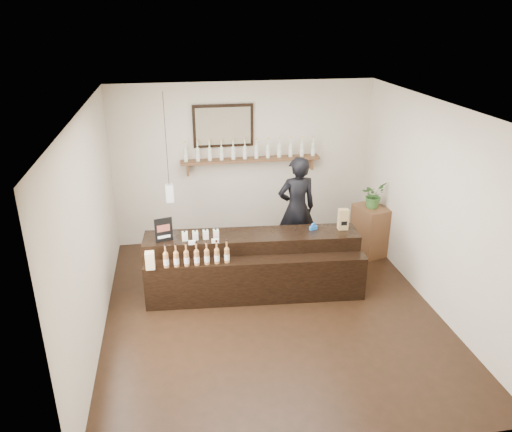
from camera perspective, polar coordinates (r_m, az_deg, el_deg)
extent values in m
plane|color=black|center=(7.08, 1.75, -10.74)|extent=(5.00, 5.00, 0.00)
plane|color=beige|center=(8.74, -1.39, 6.03)|extent=(4.50, 0.00, 4.50)
plane|color=beige|center=(4.30, 8.73, -13.02)|extent=(4.50, 0.00, 4.50)
plane|color=beige|center=(6.39, -18.31, -1.53)|extent=(0.00, 5.00, 5.00)
plane|color=beige|center=(7.19, 19.76, 0.97)|extent=(0.00, 5.00, 5.00)
plane|color=white|center=(6.02, 2.07, 12.17)|extent=(5.00, 5.00, 0.00)
cube|color=brown|center=(8.60, -0.61, 6.46)|extent=(2.40, 0.25, 0.04)
cube|color=brown|center=(8.57, -7.82, 5.35)|extent=(0.04, 0.20, 0.20)
cube|color=brown|center=(8.89, 6.29, 6.06)|extent=(0.04, 0.20, 0.20)
cube|color=black|center=(8.50, -3.78, 10.25)|extent=(1.02, 0.04, 0.72)
cube|color=#4E4332|center=(8.48, -3.76, 10.22)|extent=(0.92, 0.01, 0.62)
cube|color=white|center=(7.85, -9.84, 2.60)|extent=(0.12, 0.12, 0.28)
cylinder|color=black|center=(7.61, -10.26, 8.60)|extent=(0.01, 0.01, 1.41)
cylinder|color=silver|center=(8.47, -8.03, 6.85)|extent=(0.07, 0.07, 0.20)
cone|color=silver|center=(8.44, -8.08, 7.68)|extent=(0.07, 0.07, 0.05)
cylinder|color=silver|center=(8.42, -8.10, 8.07)|extent=(0.02, 0.02, 0.07)
cylinder|color=#F1BF46|center=(8.41, -8.11, 8.38)|extent=(0.03, 0.03, 0.02)
cylinder|color=white|center=(8.48, -8.02, 6.71)|extent=(0.07, 0.07, 0.09)
cylinder|color=silver|center=(8.48, -6.67, 6.93)|extent=(0.07, 0.07, 0.20)
cone|color=silver|center=(8.45, -6.71, 7.76)|extent=(0.07, 0.07, 0.05)
cylinder|color=silver|center=(8.43, -6.73, 8.15)|extent=(0.02, 0.02, 0.07)
cylinder|color=#F1BF46|center=(8.42, -6.74, 8.46)|extent=(0.03, 0.03, 0.02)
cylinder|color=white|center=(8.48, -6.66, 6.80)|extent=(0.07, 0.07, 0.09)
cylinder|color=silver|center=(8.49, -5.31, 7.01)|extent=(0.07, 0.07, 0.20)
cone|color=silver|center=(8.46, -5.35, 7.84)|extent=(0.07, 0.07, 0.05)
cylinder|color=silver|center=(8.44, -5.36, 8.23)|extent=(0.02, 0.02, 0.07)
cylinder|color=#F1BF46|center=(8.43, -5.37, 8.54)|extent=(0.03, 0.03, 0.02)
cylinder|color=white|center=(8.50, -5.31, 6.87)|extent=(0.07, 0.07, 0.09)
cylinder|color=silver|center=(8.51, -3.96, 7.08)|extent=(0.07, 0.07, 0.20)
cone|color=silver|center=(8.48, -3.99, 7.91)|extent=(0.07, 0.07, 0.05)
cylinder|color=silver|center=(8.46, -4.00, 8.30)|extent=(0.02, 0.02, 0.07)
cylinder|color=#F1BF46|center=(8.45, -4.01, 8.61)|extent=(0.03, 0.03, 0.02)
cylinder|color=white|center=(8.51, -3.96, 6.95)|extent=(0.07, 0.07, 0.09)
cylinder|color=silver|center=(8.53, -2.62, 7.15)|extent=(0.07, 0.07, 0.20)
cone|color=silver|center=(8.50, -2.63, 7.98)|extent=(0.07, 0.07, 0.05)
cylinder|color=silver|center=(8.48, -2.64, 8.37)|extent=(0.02, 0.02, 0.07)
cylinder|color=#F1BF46|center=(8.47, -2.64, 8.68)|extent=(0.03, 0.03, 0.02)
cylinder|color=white|center=(8.53, -2.61, 7.02)|extent=(0.07, 0.07, 0.09)
cylinder|color=silver|center=(8.56, -1.28, 7.22)|extent=(0.07, 0.07, 0.20)
cone|color=silver|center=(8.52, -1.29, 8.04)|extent=(0.07, 0.07, 0.05)
cylinder|color=silver|center=(8.51, -1.29, 8.43)|extent=(0.02, 0.02, 0.07)
cylinder|color=#F1BF46|center=(8.50, -1.29, 8.74)|extent=(0.03, 0.03, 0.02)
cylinder|color=white|center=(8.56, -1.28, 7.08)|extent=(0.07, 0.07, 0.09)
cylinder|color=silver|center=(8.59, 0.05, 7.28)|extent=(0.07, 0.07, 0.20)
cone|color=silver|center=(8.55, 0.05, 8.10)|extent=(0.07, 0.07, 0.05)
cylinder|color=silver|center=(8.54, 0.05, 8.49)|extent=(0.02, 0.02, 0.07)
cylinder|color=#F1BF46|center=(8.53, 0.05, 8.79)|extent=(0.03, 0.03, 0.02)
cylinder|color=white|center=(8.59, 0.05, 7.15)|extent=(0.07, 0.07, 0.09)
cylinder|color=silver|center=(8.62, 1.37, 7.33)|extent=(0.07, 0.07, 0.20)
cone|color=silver|center=(8.59, 1.38, 8.15)|extent=(0.07, 0.07, 0.05)
cylinder|color=silver|center=(8.57, 1.38, 8.54)|extent=(0.02, 0.02, 0.07)
cylinder|color=#F1BF46|center=(8.56, 1.39, 8.85)|extent=(0.03, 0.03, 0.02)
cylinder|color=white|center=(8.63, 1.37, 7.20)|extent=(0.07, 0.07, 0.09)
cylinder|color=silver|center=(8.66, 2.68, 7.39)|extent=(0.07, 0.07, 0.20)
cone|color=silver|center=(8.63, 2.70, 8.20)|extent=(0.07, 0.07, 0.05)
cylinder|color=silver|center=(8.61, 2.71, 8.59)|extent=(0.02, 0.02, 0.07)
cylinder|color=#F1BF46|center=(8.60, 2.71, 8.89)|extent=(0.03, 0.03, 0.02)
cylinder|color=white|center=(8.67, 2.68, 7.26)|extent=(0.07, 0.07, 0.09)
cylinder|color=silver|center=(8.70, 3.98, 7.44)|extent=(0.07, 0.07, 0.20)
cone|color=silver|center=(8.67, 4.00, 8.25)|extent=(0.07, 0.07, 0.05)
cylinder|color=silver|center=(8.66, 4.01, 8.63)|extent=(0.02, 0.02, 0.07)
cylinder|color=#F1BF46|center=(8.65, 4.02, 8.93)|extent=(0.03, 0.03, 0.02)
cylinder|color=white|center=(8.71, 3.98, 7.31)|extent=(0.07, 0.07, 0.09)
cylinder|color=silver|center=(8.75, 5.26, 7.48)|extent=(0.07, 0.07, 0.20)
cone|color=silver|center=(8.72, 5.29, 8.29)|extent=(0.07, 0.07, 0.05)
cylinder|color=silver|center=(8.71, 5.31, 8.67)|extent=(0.02, 0.02, 0.07)
cylinder|color=#F1BF46|center=(8.70, 5.32, 8.97)|extent=(0.03, 0.03, 0.02)
cylinder|color=white|center=(8.76, 5.26, 7.35)|extent=(0.07, 0.07, 0.09)
cylinder|color=silver|center=(8.81, 6.53, 7.52)|extent=(0.07, 0.07, 0.20)
cone|color=silver|center=(8.77, 6.57, 8.32)|extent=(0.07, 0.07, 0.05)
cylinder|color=silver|center=(8.76, 6.59, 8.70)|extent=(0.02, 0.02, 0.07)
cylinder|color=#F1BF46|center=(8.75, 6.60, 9.00)|extent=(0.03, 0.03, 0.02)
cylinder|color=white|center=(8.81, 6.53, 7.39)|extent=(0.07, 0.07, 0.09)
cube|color=black|center=(7.42, -0.49, -5.12)|extent=(3.15, 0.78, 0.87)
cube|color=black|center=(7.12, 0.06, -7.39)|extent=(3.12, 0.51, 0.66)
cube|color=white|center=(6.96, -7.32, -3.03)|extent=(0.10, 0.04, 0.05)
cube|color=white|center=(6.98, -4.69, -2.85)|extent=(0.10, 0.04, 0.05)
cube|color=#D7C083|center=(6.86, -11.98, -5.43)|extent=(0.12, 0.12, 0.12)
cube|color=#D7C083|center=(6.81, -12.06, -4.53)|extent=(0.12, 0.12, 0.12)
cube|color=silver|center=(7.09, -8.14, -2.31)|extent=(0.08, 0.08, 0.13)
cube|color=beige|center=(7.05, -8.12, -2.44)|extent=(0.07, 0.00, 0.06)
cylinder|color=black|center=(7.06, -8.17, -1.76)|extent=(0.02, 0.02, 0.03)
cube|color=silver|center=(7.09, -6.95, -2.23)|extent=(0.08, 0.08, 0.13)
cube|color=beige|center=(7.06, -6.93, -2.37)|extent=(0.07, 0.00, 0.06)
cylinder|color=black|center=(7.06, -6.98, -1.68)|extent=(0.02, 0.02, 0.03)
cube|color=silver|center=(7.10, -5.77, -2.15)|extent=(0.08, 0.08, 0.13)
cube|color=beige|center=(7.06, -5.75, -2.29)|extent=(0.07, 0.00, 0.06)
cylinder|color=black|center=(7.07, -5.80, -1.60)|extent=(0.02, 0.02, 0.03)
cube|color=silver|center=(7.11, -4.60, -2.07)|extent=(0.08, 0.08, 0.13)
cube|color=beige|center=(7.07, -4.57, -2.21)|extent=(0.07, 0.00, 0.06)
cylinder|color=black|center=(7.08, -4.62, -1.52)|extent=(0.02, 0.02, 0.03)
cylinder|color=#A16836|center=(6.84, -10.25, -5.01)|extent=(0.07, 0.07, 0.20)
cone|color=#A16836|center=(6.78, -10.32, -4.05)|extent=(0.07, 0.07, 0.05)
cylinder|color=#A16836|center=(6.75, -10.35, -3.60)|extent=(0.02, 0.02, 0.07)
cylinder|color=black|center=(6.73, -10.38, -3.24)|extent=(0.03, 0.03, 0.03)
cylinder|color=white|center=(6.85, -10.23, -5.16)|extent=(0.07, 0.07, 0.09)
cylinder|color=#A16836|center=(6.83, -9.09, -4.93)|extent=(0.07, 0.07, 0.20)
cone|color=#A16836|center=(6.78, -9.16, -3.98)|extent=(0.07, 0.07, 0.05)
cylinder|color=#A16836|center=(6.75, -9.19, -3.52)|extent=(0.02, 0.02, 0.07)
cylinder|color=black|center=(6.73, -9.21, -3.16)|extent=(0.03, 0.03, 0.03)
cylinder|color=white|center=(6.84, -9.08, -5.09)|extent=(0.07, 0.07, 0.09)
cylinder|color=#A16836|center=(6.83, -7.94, -4.86)|extent=(0.07, 0.07, 0.20)
cone|color=#A16836|center=(6.78, -8.00, -3.90)|extent=(0.07, 0.07, 0.05)
cylinder|color=#A16836|center=(6.75, -8.02, -3.45)|extent=(0.02, 0.02, 0.07)
cylinder|color=black|center=(6.73, -8.04, -3.09)|extent=(0.03, 0.03, 0.03)
cylinder|color=white|center=(6.84, -7.93, -5.01)|extent=(0.07, 0.07, 0.09)
cylinder|color=#A16836|center=(6.84, -6.79, -4.78)|extent=(0.07, 0.07, 0.20)
cone|color=#A16836|center=(6.78, -6.84, -3.83)|extent=(0.07, 0.07, 0.05)
cylinder|color=#A16836|center=(6.75, -6.86, -3.37)|extent=(0.02, 0.02, 0.07)
cylinder|color=black|center=(6.73, -6.88, -3.01)|extent=(0.03, 0.03, 0.03)
cylinder|color=white|center=(6.85, -6.78, -4.93)|extent=(0.07, 0.07, 0.09)
cylinder|color=#A16836|center=(6.84, -5.64, -4.70)|extent=(0.07, 0.07, 0.20)
cone|color=#A16836|center=(6.79, -5.68, -3.75)|extent=(0.07, 0.07, 0.05)
cylinder|color=#A16836|center=(6.76, -5.70, -3.29)|extent=(0.02, 0.02, 0.07)
cylinder|color=black|center=(6.74, -5.71, -2.93)|extent=(0.03, 0.03, 0.03)
cylinder|color=white|center=(6.85, -5.63, -4.85)|extent=(0.07, 0.07, 0.09)
cylinder|color=#A16836|center=(6.85, -4.49, -4.62)|extent=(0.07, 0.07, 0.20)
cone|color=#A16836|center=(6.80, -4.52, -3.67)|extent=(0.07, 0.07, 0.05)
cylinder|color=#A16836|center=(6.77, -4.54, -3.21)|extent=(0.02, 0.02, 0.07)
cylinder|color=black|center=(6.75, -4.55, -2.85)|extent=(0.03, 0.03, 0.03)
cylinder|color=white|center=(6.86, -4.48, -4.77)|extent=(0.07, 0.07, 0.09)
cylinder|color=#A16836|center=(6.86, -3.34, -4.54)|extent=(0.07, 0.07, 0.20)
cone|color=#A16836|center=(6.81, -3.37, -3.59)|extent=(0.07, 0.07, 0.05)
cylinder|color=#A16836|center=(6.78, -3.38, -3.13)|extent=(0.02, 0.02, 0.07)
cylinder|color=black|center=(6.76, -3.39, -2.77)|extent=(0.03, 0.03, 0.03)
cylinder|color=white|center=(6.87, -3.34, -4.69)|extent=(0.07, 0.07, 0.09)
cube|color=black|center=(7.06, -10.51, -1.57)|extent=(0.25, 0.08, 0.35)
cube|color=brown|center=(7.03, -10.53, -1.39)|extent=(0.17, 0.05, 0.10)
cube|color=white|center=(7.09, -10.46, -2.35)|extent=(0.17, 0.05, 0.04)
cube|color=#9F7E4C|center=(7.45, 9.93, -0.36)|extent=(0.15, 0.12, 0.31)
cube|color=black|center=(7.41, 10.05, -0.85)|extent=(0.09, 0.01, 0.06)
cube|color=blue|center=(7.41, 6.57, -1.36)|extent=(0.13, 0.08, 0.06)
cylinder|color=blue|center=(7.40, 6.58, -1.05)|extent=(0.07, 0.05, 0.06)
cube|color=brown|center=(8.67, 12.89, -1.59)|extent=(0.55, 0.67, 0.84)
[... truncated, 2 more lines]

